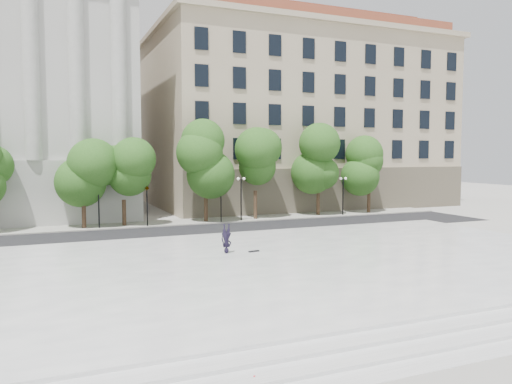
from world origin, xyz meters
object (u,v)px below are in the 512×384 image
(traffic_light_east, at_px, (221,184))
(person_lying, at_px, (227,249))
(traffic_light_west, at_px, (147,186))
(skateboard, at_px, (254,251))

(traffic_light_east, height_order, person_lying, traffic_light_east)
(traffic_light_west, xyz_separation_m, traffic_light_east, (6.95, 0.00, 0.01))
(person_lying, bearing_deg, traffic_light_east, 69.01)
(traffic_light_west, distance_m, skateboard, 16.94)
(traffic_light_west, distance_m, person_lying, 16.33)
(traffic_light_east, bearing_deg, skateboard, -101.64)
(skateboard, bearing_deg, person_lying, 158.29)
(person_lying, bearing_deg, traffic_light_west, 93.40)
(person_lying, bearing_deg, skateboard, -13.28)
(traffic_light_west, xyz_separation_m, skateboard, (3.61, -16.24, -3.19))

